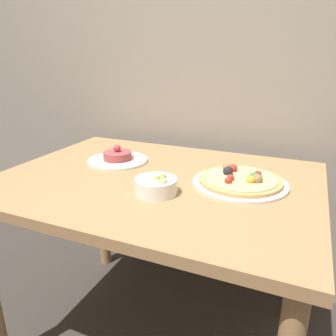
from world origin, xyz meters
name	(u,v)px	position (x,y,z in m)	size (l,w,h in m)	color
back_wall	(206,26)	(0.00, 0.98, 1.30)	(8.00, 0.05, 2.60)	gray
dining_table	(157,203)	(0.00, 0.43, 0.65)	(1.15, 0.86, 0.75)	#AD7F51
pizza_plate	(240,181)	(0.30, 0.48, 0.76)	(0.33, 0.33, 0.05)	silver
tartare_plate	(118,158)	(-0.23, 0.53, 0.76)	(0.25, 0.25, 0.07)	silver
small_bowl	(156,186)	(0.06, 0.30, 0.78)	(0.14, 0.14, 0.06)	white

